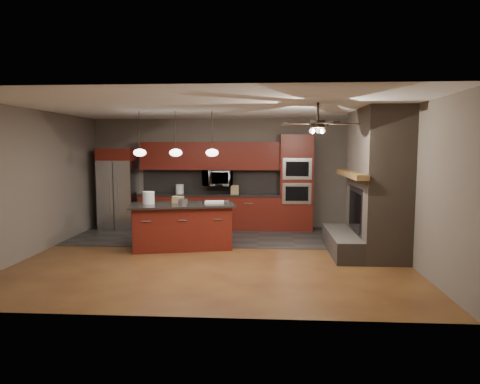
# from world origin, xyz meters

# --- Properties ---
(ground) EXTENTS (7.00, 7.00, 0.00)m
(ground) POSITION_xyz_m (0.00, 0.00, 0.00)
(ground) COLOR brown
(ground) RESTS_ON ground
(ceiling) EXTENTS (7.00, 6.00, 0.02)m
(ceiling) POSITION_xyz_m (0.00, 0.00, 2.80)
(ceiling) COLOR white
(ceiling) RESTS_ON back_wall
(back_wall) EXTENTS (7.00, 0.02, 2.80)m
(back_wall) POSITION_xyz_m (0.00, 3.00, 1.40)
(back_wall) COLOR #655950
(back_wall) RESTS_ON ground
(right_wall) EXTENTS (0.02, 6.00, 2.80)m
(right_wall) POSITION_xyz_m (3.50, 0.00, 1.40)
(right_wall) COLOR #655950
(right_wall) RESTS_ON ground
(left_wall) EXTENTS (0.02, 6.00, 2.80)m
(left_wall) POSITION_xyz_m (-3.50, 0.00, 1.40)
(left_wall) COLOR #655950
(left_wall) RESTS_ON ground
(slate_tile_patch) EXTENTS (7.00, 2.40, 0.01)m
(slate_tile_patch) POSITION_xyz_m (0.00, 1.80, 0.01)
(slate_tile_patch) COLOR #2F2C2A
(slate_tile_patch) RESTS_ON ground
(fireplace_column) EXTENTS (1.30, 2.10, 2.80)m
(fireplace_column) POSITION_xyz_m (3.04, 0.40, 1.30)
(fireplace_column) COLOR brown
(fireplace_column) RESTS_ON ground
(back_cabinetry) EXTENTS (3.59, 0.64, 2.20)m
(back_cabinetry) POSITION_xyz_m (-0.48, 2.74, 0.89)
(back_cabinetry) COLOR #5C1110
(back_cabinetry) RESTS_ON ground
(oven_tower) EXTENTS (0.80, 0.63, 2.38)m
(oven_tower) POSITION_xyz_m (1.70, 2.69, 1.19)
(oven_tower) COLOR #5C1110
(oven_tower) RESTS_ON ground
(microwave) EXTENTS (0.73, 0.41, 0.50)m
(microwave) POSITION_xyz_m (-0.27, 2.75, 1.30)
(microwave) COLOR silver
(microwave) RESTS_ON back_cabinetry
(refrigerator) EXTENTS (0.87, 0.75, 2.04)m
(refrigerator) POSITION_xyz_m (-2.81, 2.62, 1.02)
(refrigerator) COLOR silver
(refrigerator) RESTS_ON ground
(kitchen_island) EXTENTS (2.25, 1.38, 0.92)m
(kitchen_island) POSITION_xyz_m (-0.75, 0.57, 0.47)
(kitchen_island) COLOR #5C1110
(kitchen_island) RESTS_ON ground
(white_bucket) EXTENTS (0.30, 0.30, 0.25)m
(white_bucket) POSITION_xyz_m (-1.43, 0.50, 1.05)
(white_bucket) COLOR white
(white_bucket) RESTS_ON kitchen_island
(paint_can) EXTENTS (0.24, 0.24, 0.13)m
(paint_can) POSITION_xyz_m (-0.70, 0.39, 0.98)
(paint_can) COLOR #A5A4A9
(paint_can) RESTS_ON kitchen_island
(paint_tray) EXTENTS (0.41, 0.31, 0.04)m
(paint_tray) POSITION_xyz_m (-0.11, 0.76, 0.94)
(paint_tray) COLOR white
(paint_tray) RESTS_ON kitchen_island
(cardboard_box) EXTENTS (0.23, 0.18, 0.14)m
(cardboard_box) POSITION_xyz_m (-0.87, 0.71, 0.99)
(cardboard_box) COLOR olive
(cardboard_box) RESTS_ON kitchen_island
(counter_bucket) EXTENTS (0.26, 0.26, 0.23)m
(counter_bucket) POSITION_xyz_m (-1.24, 2.70, 1.02)
(counter_bucket) COLOR white
(counter_bucket) RESTS_ON back_cabinetry
(counter_box) EXTENTS (0.21, 0.17, 0.22)m
(counter_box) POSITION_xyz_m (0.16, 2.65, 1.01)
(counter_box) COLOR #9C7D50
(counter_box) RESTS_ON back_cabinetry
(pendant_left) EXTENTS (0.26, 0.26, 0.92)m
(pendant_left) POSITION_xyz_m (-1.65, 0.70, 1.96)
(pendant_left) COLOR black
(pendant_left) RESTS_ON ceiling
(pendant_center) EXTENTS (0.26, 0.26, 0.92)m
(pendant_center) POSITION_xyz_m (-0.90, 0.70, 1.96)
(pendant_center) COLOR black
(pendant_center) RESTS_ON ceiling
(pendant_right) EXTENTS (0.26, 0.26, 0.92)m
(pendant_right) POSITION_xyz_m (-0.15, 0.70, 1.96)
(pendant_right) COLOR black
(pendant_right) RESTS_ON ceiling
(ceiling_fan) EXTENTS (1.27, 1.33, 0.41)m
(ceiling_fan) POSITION_xyz_m (1.80, -0.80, 2.46)
(ceiling_fan) COLOR black
(ceiling_fan) RESTS_ON ceiling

